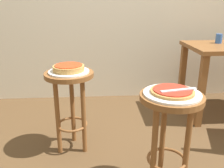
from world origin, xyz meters
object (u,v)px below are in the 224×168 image
object	(u,v)px
pizza_foreground	(172,91)
serving_plate_foreground	(172,94)
pizza_middle	(69,68)
cup_far_edge	(219,39)
stool_foreground	(170,122)
stool_middle	(70,94)
serving_plate_middle	(69,72)
pizza_server_knife	(179,90)

from	to	relation	value
pizza_foreground	serving_plate_foreground	bearing A→B (deg)	-90.00
pizza_middle	cup_far_edge	xyz separation A→B (m)	(1.48, 0.66, 0.10)
stool_foreground	stool_middle	bearing A→B (deg)	141.53
stool_middle	serving_plate_middle	size ratio (longest dim) A/B	2.14
serving_plate_middle	cup_far_edge	size ratio (longest dim) A/B	3.22
serving_plate_middle	pizza_middle	size ratio (longest dim) A/B	1.31
serving_plate_middle	pizza_server_knife	size ratio (longest dim) A/B	1.40
stool_middle	pizza_middle	size ratio (longest dim) A/B	2.80
serving_plate_foreground	pizza_middle	bearing A→B (deg)	141.53
pizza_middle	cup_far_edge	world-z (taller)	cup_far_edge
pizza_foreground	cup_far_edge	world-z (taller)	cup_far_edge
stool_foreground	pizza_server_knife	world-z (taller)	pizza_server_knife
stool_foreground	pizza_server_knife	xyz separation A→B (m)	(0.03, -0.02, 0.21)
serving_plate_middle	pizza_middle	bearing A→B (deg)	-90.00
serving_plate_middle	pizza_middle	world-z (taller)	pizza_middle
pizza_middle	pizza_server_knife	xyz separation A→B (m)	(0.67, -0.53, 0.00)
pizza_server_knife	stool_middle	bearing A→B (deg)	130.29
cup_far_edge	pizza_server_knife	bearing A→B (deg)	-124.27
serving_plate_foreground	pizza_middle	world-z (taller)	pizza_middle
serving_plate_foreground	pizza_server_knife	world-z (taller)	pizza_server_knife
serving_plate_foreground	stool_foreground	bearing A→B (deg)	-90.00
stool_middle	cup_far_edge	xyz separation A→B (m)	(1.48, 0.66, 0.31)
pizza_foreground	serving_plate_middle	distance (m)	0.82
pizza_foreground	serving_plate_middle	world-z (taller)	pizza_foreground
serving_plate_middle	pizza_server_knife	world-z (taller)	pizza_server_knife
serving_plate_middle	pizza_server_knife	bearing A→B (deg)	-38.27
stool_foreground	serving_plate_foreground	size ratio (longest dim) A/B	1.98
serving_plate_foreground	pizza_server_knife	bearing A→B (deg)	-33.69
cup_far_edge	pizza_server_knife	distance (m)	1.44
cup_far_edge	pizza_middle	bearing A→B (deg)	-155.90
pizza_server_knife	pizza_foreground	bearing A→B (deg)	134.87
pizza_foreground	cup_far_edge	size ratio (longest dim) A/B	2.63
stool_foreground	cup_far_edge	size ratio (longest dim) A/B	6.89
stool_middle	serving_plate_middle	world-z (taller)	serving_plate_middle
serving_plate_foreground	pizza_foreground	size ratio (longest dim) A/B	1.32
serving_plate_foreground	serving_plate_middle	distance (m)	0.82
cup_far_edge	pizza_foreground	bearing A→B (deg)	-125.70
stool_middle	pizza_middle	distance (m)	0.21
pizza_middle	serving_plate_middle	bearing A→B (deg)	90.00
pizza_foreground	pizza_middle	size ratio (longest dim) A/B	1.07
serving_plate_middle	pizza_middle	distance (m)	0.03
pizza_middle	cup_far_edge	size ratio (longest dim) A/B	2.46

